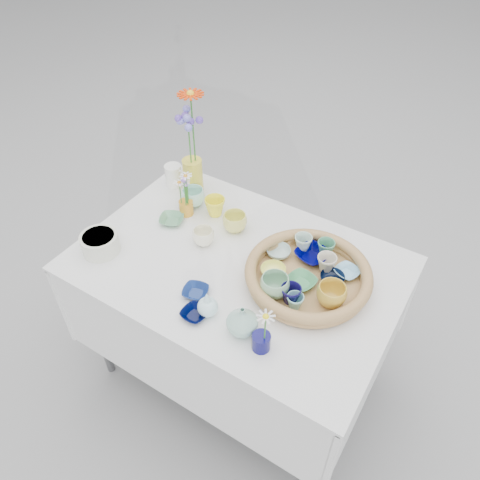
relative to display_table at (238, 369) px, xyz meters
The scene contains 34 objects.
ground 0.00m from the display_table, ahead, with size 80.00×80.00×0.00m, color #9C9C9C.
display_table is the anchor object (origin of this frame).
wicker_tray 0.85m from the display_table, 10.12° to the left, with size 0.47×0.47×0.08m, color brown, non-canonical shape.
tray_ceramic_0 0.85m from the display_table, 33.74° to the left, with size 0.13×0.13×0.03m, color #00004E.
tray_ceramic_1 0.88m from the display_table, 14.09° to the left, with size 0.09×0.09×0.03m, color black.
tray_ceramic_2 0.92m from the display_table, ahead, with size 0.11×0.11×0.08m, color gold.
tray_ceramic_3 0.84m from the display_table, ahead, with size 0.10×0.10×0.03m, color #408B57.
tray_ceramic_4 0.85m from the display_table, 20.67° to the right, with size 0.11×0.11×0.08m, color #85BB90.
tray_ceramic_5 0.81m from the display_table, 41.03° to the left, with size 0.10×0.10×0.03m, color #A5C3C0.
tray_ceramic_6 0.86m from the display_table, 44.50° to the left, with size 0.07×0.07×0.07m, color silver.
tray_ceramic_7 0.89m from the display_table, 22.44° to the left, with size 0.07×0.07×0.07m, color beige.
tray_ceramic_8 0.90m from the display_table, 21.28° to the left, with size 0.09×0.09×0.02m, color #87C5E9.
tray_ceramic_9 0.87m from the display_table, 15.96° to the right, with size 0.07×0.07×0.07m, color #0F0B41.
tray_ceramic_10 0.81m from the display_table, ahead, with size 0.10×0.10×0.03m, color #F7F96A.
tray_ceramic_11 0.87m from the display_table, 17.54° to the right, with size 0.06×0.06×0.06m, color #7FCFCB.
tray_ceramic_12 0.89m from the display_table, 36.95° to the left, with size 0.07×0.07×0.06m, color #4C996F.
loose_ceramic_0 0.87m from the display_table, 140.27° to the left, with size 0.09×0.09×0.08m, color #FFF32B.
loose_ceramic_1 0.83m from the display_table, 125.32° to the left, with size 0.10×0.10×0.08m, color #E4E267.
loose_ceramic_2 0.86m from the display_table, behind, with size 0.10×0.10×0.03m, color #5D996E.
loose_ceramic_3 0.82m from the display_table, behind, with size 0.09×0.09×0.07m, color white.
loose_ceramic_4 0.81m from the display_table, 101.10° to the right, with size 0.09×0.09×0.02m, color navy.
loose_ceramic_5 0.91m from the display_table, 150.42° to the left, with size 0.10×0.10×0.08m, color #A7E7D5.
loose_ceramic_6 0.83m from the display_table, 87.29° to the right, with size 0.09×0.09×0.02m, color black.
fluted_bowl 0.98m from the display_table, 155.11° to the right, with size 0.15×0.15×0.08m, color silver, non-canonical shape.
bud_vase_paleblue 0.87m from the display_table, 79.78° to the right, with size 0.07×0.07×0.11m, color #BFEAF0, non-canonical shape.
bud_vase_seafoam 0.89m from the display_table, 54.71° to the right, with size 0.11×0.11×0.11m, color #8FBEAD.
bud_vase_cobalt 0.89m from the display_table, 46.45° to the right, with size 0.06×0.06×0.06m, color #0A084D.
single_daisy 0.97m from the display_table, 45.39° to the right, with size 0.07×0.07×0.13m, color silver, non-canonical shape.
tall_vase_yellow 0.99m from the display_table, 145.56° to the left, with size 0.09×0.09×0.17m, color yellow.
gerbera 1.20m from the display_table, 143.85° to the left, with size 0.13×0.13×0.33m, color red, non-canonical shape.
hydrangea 1.15m from the display_table, 146.34° to the left, with size 0.08×0.08×0.29m, color #6445B9, non-canonical shape.
white_pitcher 1.02m from the display_table, 152.17° to the left, with size 0.11×0.08×0.11m, color white, non-canonical shape.
daisy_cup 0.88m from the display_table, 158.50° to the left, with size 0.06×0.06×0.07m, color orange.
daisy_posy 0.98m from the display_table, 157.96° to the left, with size 0.08×0.08×0.16m, color white, non-canonical shape.
Camera 1 is at (0.70, -1.09, 2.08)m, focal length 35.00 mm.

